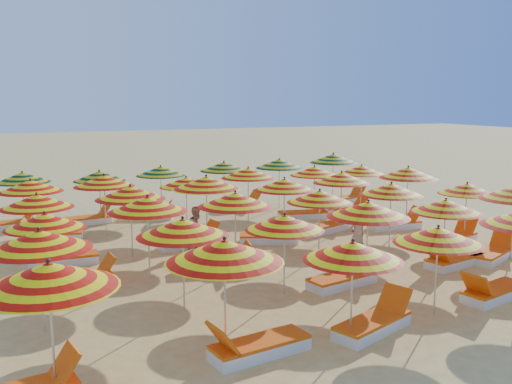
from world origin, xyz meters
TOP-DOWN VIEW (x-y plane):
  - ground at (0.00, 0.00)m, footprint 120.00×120.00m
  - umbrella_0 at (-5.93, -5.87)m, footprint 2.41×2.41m
  - umbrella_1 at (-3.27, -5.64)m, footprint 2.37×2.37m
  - umbrella_2 at (-1.02, -5.92)m, footprint 1.93×1.93m
  - umbrella_3 at (1.14, -5.57)m, footprint 2.05×2.05m
  - umbrella_6 at (-5.92, -3.37)m, footprint 2.07×2.07m
  - umbrella_7 at (-3.29, -3.38)m, footprint 2.09×2.09m
  - umbrella_8 at (-1.03, -3.34)m, footprint 2.16×2.16m
  - umbrella_9 at (0.97, -3.50)m, footprint 2.38×2.38m
  - umbrella_10 at (3.32, -3.37)m, footprint 2.30×2.30m
  - umbrella_12 at (-5.68, -1.11)m, footprint 2.01×2.01m
  - umbrella_13 at (-3.41, -0.97)m, footprint 2.11×2.11m
  - umbrella_14 at (-1.27, -1.11)m, footprint 2.16×2.16m
  - umbrella_15 at (1.17, -1.03)m, footprint 2.00×2.00m
  - umbrella_16 at (3.47, -1.03)m, footprint 1.96×1.96m
  - umbrella_17 at (5.98, -1.31)m, footprint 2.23×2.23m
  - umbrella_18 at (-5.72, 1.00)m, footprint 1.92×1.92m
  - umbrella_19 at (-3.41, 1.01)m, footprint 1.94×1.94m
  - umbrella_20 at (-1.20, 1.29)m, footprint 2.40×2.40m
  - umbrella_21 at (1.11, 0.93)m, footprint 2.25×2.25m
  - umbrella_22 at (3.35, 1.35)m, footprint 2.13×2.13m
  - umbrella_23 at (5.62, 0.93)m, footprint 1.98×1.98m
  - umbrella_24 at (-5.76, 3.53)m, footprint 2.26×2.26m
  - umbrella_25 at (-3.67, 3.61)m, footprint 1.89×1.89m
  - umbrella_26 at (-1.19, 3.27)m, footprint 1.96×1.96m
  - umbrella_27 at (1.07, 3.57)m, footprint 2.25×2.25m
  - umbrella_28 at (3.66, 3.62)m, footprint 2.06×2.06m
  - umbrella_29 at (5.61, 3.56)m, footprint 2.25×2.25m
  - umbrella_30 at (-5.90, 5.98)m, footprint 2.26×2.26m
  - umbrella_31 at (-3.52, 5.55)m, footprint 1.99×1.99m
  - umbrella_32 at (-1.35, 5.83)m, footprint 2.03×2.03m
  - umbrella_33 at (1.06, 5.86)m, footprint 2.20×2.20m
  - umbrella_34 at (3.24, 5.61)m, footprint 2.41×2.41m
  - umbrella_35 at (5.65, 5.61)m, footprint 2.33×2.33m
  - lounger_1 at (-2.77, -5.81)m, footprint 1.80×0.83m
  - lounger_2 at (-0.43, -5.77)m, footprint 1.83×1.14m
  - lounger_3 at (2.89, -5.40)m, footprint 1.82×0.94m
  - lounger_5 at (0.46, -3.36)m, footprint 1.81×0.91m
  - lounger_6 at (3.82, -3.21)m, footprint 1.81×0.89m
  - lounger_7 at (5.19, -3.17)m, footprint 1.82×1.23m
  - lounger_8 at (-5.09, -1.16)m, footprint 1.78×0.75m
  - lounger_9 at (-1.77, -1.13)m, footprint 1.82×0.96m
  - lounger_10 at (5.48, -1.45)m, footprint 1.83×1.08m
  - lounger_11 at (-5.22, 0.95)m, footprint 1.76×0.66m
  - lounger_12 at (-1.70, 1.32)m, footprint 1.79×0.77m
  - lounger_13 at (0.60, 0.83)m, footprint 1.82×1.19m
  - lounger_14 at (2.84, 1.36)m, footprint 1.83×1.10m
  - lounger_15 at (5.12, 0.82)m, footprint 1.80×0.81m
  - lounger_16 at (-5.25, 3.71)m, footprint 1.81×0.91m
  - lounger_17 at (3.16, 3.43)m, footprint 1.82×0.95m
  - lounger_18 at (5.11, 3.72)m, footprint 1.76×0.68m
  - lounger_19 at (-6.40, 5.80)m, footprint 1.81×0.87m
  - lounger_20 at (-4.02, 5.58)m, footprint 1.78×0.76m
  - lounger_21 at (-1.85, 5.61)m, footprint 1.82×1.22m
  - lounger_22 at (1.66, 5.78)m, footprint 1.79×0.80m
  - lounger_23 at (6.24, 5.42)m, footprint 1.82×1.00m
  - beachgoer_b at (-1.64, 0.81)m, footprint 0.75×0.67m
  - beachgoer_a at (1.93, -1.69)m, footprint 0.47×0.31m

SIDE VIEW (x-z plane):
  - ground at x=0.00m, z-range 0.00..0.00m
  - lounger_1 at x=-2.77m, z-range -0.19..0.50m
  - lounger_2 at x=-0.43m, z-range -0.19..0.50m
  - lounger_3 at x=2.89m, z-range -0.19..0.50m
  - lounger_5 at x=0.46m, z-range -0.19..0.50m
  - lounger_6 at x=3.82m, z-range -0.19..0.50m
  - lounger_7 at x=5.19m, z-range -0.19..0.50m
  - lounger_8 at x=-5.09m, z-range -0.19..0.50m
  - lounger_9 at x=-1.77m, z-range -0.19..0.50m
  - lounger_10 at x=5.48m, z-range -0.19..0.50m
  - lounger_11 at x=-5.22m, z-range -0.19..0.50m
  - lounger_12 at x=-1.70m, z-range -0.19..0.50m
  - lounger_13 at x=0.60m, z-range -0.19..0.50m
  - lounger_14 at x=2.84m, z-range -0.19..0.50m
  - lounger_15 at x=5.12m, z-range -0.19..0.50m
  - lounger_16 at x=-5.25m, z-range -0.19..0.50m
  - lounger_17 at x=3.16m, z-range -0.19..0.50m
  - lounger_18 at x=5.11m, z-range -0.19..0.50m
  - lounger_19 at x=-6.40m, z-range -0.19..0.50m
  - lounger_20 at x=-4.02m, z-range -0.19..0.50m
  - lounger_21 at x=-1.85m, z-range -0.19..0.50m
  - lounger_22 at x=1.66m, z-range -0.19..0.50m
  - lounger_23 at x=6.24m, z-range -0.19..0.50m
  - beachgoer_b at x=-1.64m, z-range 0.00..1.26m
  - beachgoer_a at x=1.93m, z-range 0.00..1.29m
  - umbrella_17 at x=5.98m, z-range 0.68..2.47m
  - umbrella_26 at x=-1.19m, z-range 0.68..2.47m
  - umbrella_29 at x=5.61m, z-range 0.69..2.49m
  - umbrella_8 at x=-1.03m, z-range 0.69..2.50m
  - umbrella_12 at x=-5.68m, z-range 0.69..2.50m
  - umbrella_3 at x=1.14m, z-range 0.69..2.51m
  - umbrella_31 at x=-3.52m, z-range 0.70..2.53m
  - umbrella_10 at x=3.32m, z-range 0.70..2.53m
  - umbrella_2 at x=-1.02m, z-range 0.70..2.54m
  - umbrella_15 at x=1.17m, z-range 0.70..2.56m
  - umbrella_32 at x=-1.35m, z-range 0.71..2.56m
  - umbrella_28 at x=3.66m, z-range 0.71..2.56m
  - umbrella_30 at x=-5.90m, z-range 0.71..2.58m
  - umbrella_16 at x=3.47m, z-range 0.72..2.62m
  - umbrella_33 at x=1.06m, z-range 0.72..2.63m
  - umbrella_18 at x=-5.72m, z-range 0.72..2.63m
  - umbrella_21 at x=1.11m, z-range 0.73..2.64m
  - umbrella_22 at x=3.35m, z-range 0.74..2.67m
  - umbrella_7 at x=-3.29m, z-range 0.74..2.67m
  - umbrella_24 at x=-5.76m, z-range 0.74..2.67m
  - umbrella_27 at x=1.07m, z-range 0.74..2.68m
  - umbrella_34 at x=3.24m, z-range 0.74..2.69m
  - umbrella_25 at x=-3.67m, z-range 0.74..2.70m
  - umbrella_6 at x=-5.92m, z-range 0.74..2.70m
  - umbrella_19 at x=-3.41m, z-range 0.75..2.72m
  - umbrella_14 at x=-1.27m, z-range 0.75..2.73m
  - umbrella_9 at x=0.97m, z-range 0.75..2.74m
  - umbrella_13 at x=-3.41m, z-range 0.76..2.76m
  - umbrella_23 at x=5.62m, z-range 0.77..2.81m
  - umbrella_1 at x=-3.27m, z-range 0.77..2.81m
  - umbrella_0 at x=-5.93m, z-range 0.78..2.83m
  - umbrella_35 at x=5.65m, z-range 0.78..2.84m
  - umbrella_20 at x=-1.20m, z-range 0.79..2.86m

